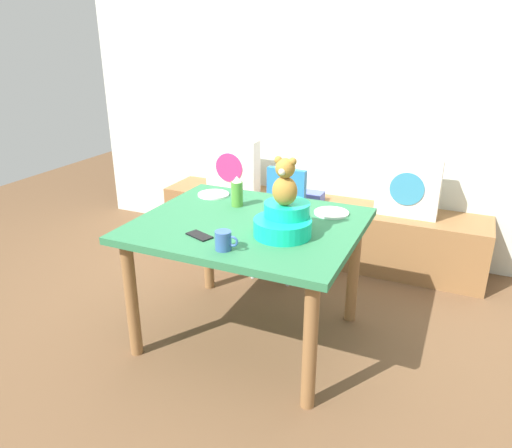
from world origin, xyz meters
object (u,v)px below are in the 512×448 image
Objects in this scene: book_stack at (310,196)px; dinner_plate_near at (331,213)px; pillow_floral_right at (408,186)px; dinner_plate_far at (213,194)px; teddy_bear at (285,183)px; coffee_mug at (224,241)px; cell_phone at (199,236)px; dining_table at (249,238)px; infant_seat_teal at (284,221)px; ketchup_bottle at (237,192)px; pillow_floral_left at (233,166)px; highchair at (279,209)px.

dinner_plate_near is (0.43, -0.95, 0.25)m from book_stack.
dinner_plate_far is at bearing -140.02° from pillow_floral_right.
teddy_bear is 0.42m from coffee_mug.
pillow_floral_right is 2.20× the size of dinner_plate_near.
dinner_plate_near is 1.39× the size of cell_phone.
book_stack is 1.27m from dining_table.
book_stack is 1.58m from cell_phone.
infant_seat_teal is (0.29, -1.35, 0.31)m from book_stack.
dining_table is 6.53× the size of ketchup_bottle.
pillow_floral_left is 2.20× the size of dinner_plate_far.
ketchup_bottle is at bearing 129.63° from dining_table.
pillow_floral_left is 1.65m from infant_seat_teal.
infant_seat_teal is (-0.45, -1.33, 0.13)m from pillow_floral_right.
infant_seat_teal is at bearing -109.67° from dinner_plate_near.
pillow_floral_right is 1.43m from dinner_plate_far.
ketchup_bottle reaches higher than pillow_floral_left.
dinner_plate_far is at bearing 43.41° from cell_phone.
teddy_bear is 1.25× the size of dinner_plate_far.
teddy_bear reaches higher than cell_phone.
dinner_plate_near and dinner_plate_far have the same top height.
infant_seat_teal is at bearing -108.70° from pillow_floral_right.
pillow_floral_right is at bearing 50.11° from ketchup_bottle.
dining_table is 0.34m from cell_phone.
pillow_floral_left is at bearing 126.07° from infant_seat_teal.
cell_phone is at bearing -151.96° from teddy_bear.
ketchup_bottle reaches higher than book_stack.
cell_phone is (-0.19, 0.09, -0.04)m from coffee_mug.
highchair is 0.69m from ketchup_bottle.
dinner_plate_near is (-0.31, -0.93, 0.07)m from pillow_floral_right.
dining_table is 0.53m from dinner_plate_far.
coffee_mug is at bearing -115.72° from dinner_plate_near.
pillow_floral_right is 0.95m from highchair.
ketchup_bottle is 0.51m from cell_phone.
cell_phone is (-0.53, -0.60, -0.00)m from dinner_plate_near.
pillow_floral_left is 0.70m from book_stack.
infant_seat_teal is at bearing -41.26° from cell_phone.
dinner_plate_near is (0.38, 0.31, 0.11)m from dining_table.
highchair is 5.49× the size of cell_phone.
pillow_floral_left is 2.38× the size of ketchup_bottle.
coffee_mug reaches higher than book_stack.
ketchup_bottle is at bearing -92.61° from highchair.
pillow_floral_right is 2.20× the size of book_stack.
teddy_bear reaches higher than ketchup_bottle.
highchair is 3.95× the size of dinner_plate_far.
teddy_bear is (-0.45, -1.33, 0.34)m from pillow_floral_right.
pillow_floral_left reaches higher than coffee_mug.
teddy_bear is 1.25× the size of dinner_plate_near.
pillow_floral_right is at bearing 68.45° from coffee_mug.
highchair reaches higher than dinner_plate_far.
coffee_mug is at bearing -64.53° from pillow_floral_left.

